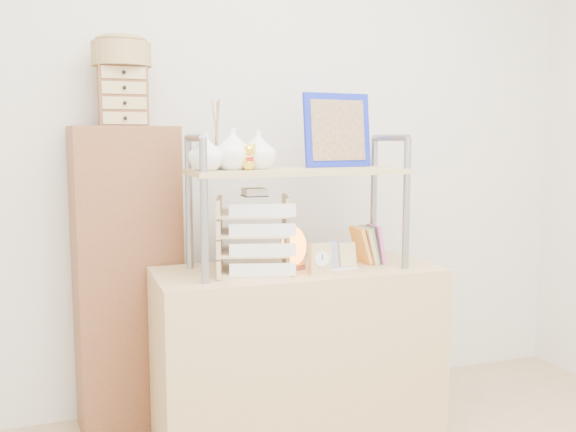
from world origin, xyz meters
The scene contains 10 objects.
room_shell centered at (0.00, 0.39, 1.69)m, with size 3.42×3.41×2.61m.
desk centered at (0.00, 1.20, 0.38)m, with size 1.20×0.50×0.75m, color tan.
cabinet centered at (-0.67, 1.57, 0.68)m, with size 0.45×0.24×1.35m, color brown.
hutch centered at (-0.09, 1.21, 1.19)m, with size 0.91×0.34×0.74m.
letter_tray centered at (-0.20, 1.19, 0.89)m, with size 0.34×0.33×0.35m.
salt_lamp centered at (-0.02, 1.20, 0.84)m, with size 0.12×0.11×0.18m.
desk_clock centered at (0.05, 1.06, 0.81)m, with size 0.09×0.04×0.12m.
postcard_stand centered at (0.16, 1.13, 0.78)m, with size 0.17×0.06×0.12m.
drawer_chest centered at (-0.67, 1.55, 1.48)m, with size 0.20×0.16×0.25m.
woven_basket centered at (-0.67, 1.55, 1.65)m, with size 0.25×0.25×0.10m, color olive.
Camera 1 is at (-0.93, -1.30, 1.30)m, focal length 40.00 mm.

